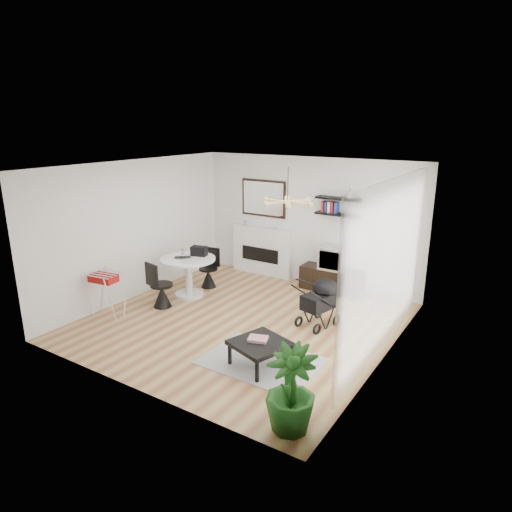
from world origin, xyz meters
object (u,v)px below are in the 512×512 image
Objects in this scene: crt_tv at (334,258)px; potted_plant at (291,390)px; tv_console at (332,280)px; dining_table at (188,271)px; stroller at (320,304)px; fireplace at (262,245)px; coffee_table at (260,344)px; drying_rack at (107,293)px.

crt_tv is 4.60m from potted_plant.
crt_tv is at bearing -6.53° from tv_console.
dining_table is 4.52m from potted_plant.
stroller reaches higher than tv_console.
fireplace is at bearing 157.12° from stroller.
fireplace is at bearing 121.56° from coffee_table.
dining_table reaches higher than tv_console.
crt_tv is at bearing 37.65° from dining_table.
potted_plant is at bearing -21.22° from drying_rack.
stroller is 0.88× the size of potted_plant.
dining_table is at bearing 145.19° from potted_plant.
stroller is 2.89m from potted_plant.
potted_plant reaches higher than stroller.
fireplace is 4.05× the size of crt_tv.
drying_rack is 0.91× the size of stroller.
coffee_table is at bearing -58.44° from fireplace.
potted_plant is (4.29, -1.03, 0.08)m from drying_rack.
tv_console is at bearing 38.05° from dining_table.
crt_tv reaches higher than stroller.
coffee_table is at bearing -83.79° from tv_console.
stroller is at bearing -38.08° from fireplace.
potted_plant is at bearing -44.21° from coffee_table.
tv_console is at bearing 122.01° from stroller.
dining_table is (-2.31, -1.81, 0.28)m from tv_console.
stroller is 0.99× the size of coffee_table.
tv_console is 2.94m from dining_table.
potted_plant is at bearing -54.78° from fireplace.
stroller is 1.74m from coffee_table.
fireplace is 2.04m from dining_table.
tv_console is 3.40m from coffee_table.
crt_tv reaches higher than dining_table.
fireplace is 1.84m from crt_tv.
fireplace is at bearing 75.70° from dining_table.
dining_table is 1.19× the size of coffee_table.
drying_rack is at bearing 166.55° from potted_plant.
dining_table is at bearing -142.35° from crt_tv.
coffee_table is at bearing -30.44° from dining_table.
dining_table is (-0.50, -1.97, -0.16)m from fireplace.
stroller is at bearing 19.13° from drying_rack.
tv_console is 1.42× the size of coffee_table.
crt_tv is at bearing 41.26° from drying_rack.
stroller is at bearing 108.30° from potted_plant.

